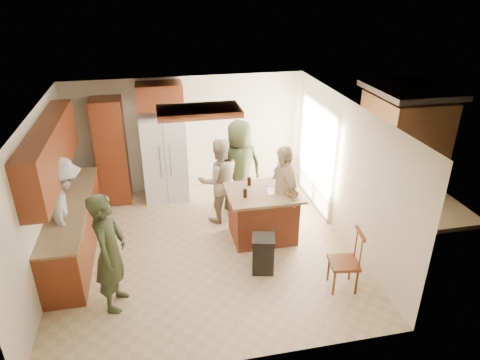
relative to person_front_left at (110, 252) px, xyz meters
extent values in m
plane|color=tan|center=(1.45, 1.12, -0.90)|extent=(5.00, 5.00, 0.00)
plane|color=white|center=(1.45, 1.12, 1.60)|extent=(5.00, 5.00, 0.00)
plane|color=beige|center=(1.45, 3.62, 0.35)|extent=(5.00, 0.00, 5.00)
plane|color=beige|center=(1.45, -1.38, 0.35)|extent=(5.00, 0.00, 5.00)
plane|color=beige|center=(-1.05, 1.12, 0.35)|extent=(0.00, 5.00, 5.00)
plane|color=beige|center=(3.95, 1.12, 0.35)|extent=(0.00, 5.00, 5.00)
cube|color=white|center=(3.93, 2.32, 0.15)|extent=(0.02, 1.60, 2.10)
cube|color=white|center=(3.91, 2.32, 0.15)|extent=(0.08, 1.72, 2.10)
cube|color=maroon|center=(1.45, 1.32, 1.54)|extent=(1.30, 0.70, 0.10)
cube|color=white|center=(1.45, 1.32, 1.48)|extent=(1.10, 0.50, 0.02)
cube|color=olive|center=(5.45, 2.32, -0.95)|extent=(3.00, 3.00, 0.10)
cube|color=#593319|center=(6.15, 2.92, 0.10)|extent=(1.40, 1.60, 2.00)
imported|color=#2F3720|center=(0.00, 0.00, 0.00)|extent=(0.62, 0.75, 1.80)
imported|color=tan|center=(1.87, 2.06, -0.06)|extent=(0.87, 0.59, 1.68)
imported|color=#2D361F|center=(2.32, 2.36, 0.04)|extent=(1.00, 0.73, 1.89)
imported|color=tan|center=(2.90, 1.31, -0.03)|extent=(0.61, 1.06, 1.75)
imported|color=gray|center=(-0.77, 1.28, 0.02)|extent=(0.78, 1.28, 1.85)
cube|color=maroon|center=(-0.75, 1.52, -0.46)|extent=(0.60, 3.00, 0.88)
cube|color=#846B4C|center=(-0.75, 1.52, 0.00)|extent=(0.64, 3.00, 0.04)
cube|color=maroon|center=(-0.87, 1.52, 0.97)|extent=(0.35, 3.00, 0.85)
cube|color=maroon|center=(-0.15, 3.32, 0.20)|extent=(0.60, 0.60, 2.20)
cube|color=maroon|center=(0.90, 3.32, 1.30)|extent=(0.90, 0.60, 0.50)
cube|color=white|center=(0.90, 3.24, 0.00)|extent=(0.90, 0.72, 1.80)
cube|color=gray|center=(0.90, 2.87, 0.00)|extent=(0.01, 0.01, 1.71)
cylinder|color=silver|center=(0.80, 2.85, 0.09)|extent=(0.02, 0.02, 0.70)
cylinder|color=silver|center=(1.00, 2.85, 0.09)|extent=(0.02, 0.02, 0.70)
cube|color=#A5482A|center=(2.52, 1.28, -0.46)|extent=(1.10, 0.85, 0.88)
cube|color=#8F7252|center=(2.52, 1.28, 0.00)|extent=(1.28, 1.03, 0.05)
cube|color=silver|center=(2.77, 1.23, 0.04)|extent=(0.42, 0.35, 0.02)
imported|color=brown|center=(2.97, 1.03, 0.05)|extent=(0.28, 0.28, 0.05)
cylinder|color=black|center=(2.17, 1.15, 0.10)|extent=(0.07, 0.07, 0.15)
cylinder|color=black|center=(2.34, 1.58, 0.10)|extent=(0.07, 0.07, 0.15)
cylinder|color=black|center=(3.05, 1.52, 0.10)|extent=(0.07, 0.07, 0.15)
cube|color=black|center=(2.28, 0.33, -0.63)|extent=(0.41, 0.41, 0.55)
cube|color=black|center=(2.28, 0.33, -0.31)|extent=(0.44, 0.44, 0.08)
cube|color=maroon|center=(3.36, -0.33, -0.45)|extent=(0.48, 0.48, 0.05)
cylinder|color=maroon|center=(3.17, -0.47, -0.68)|extent=(0.04, 0.04, 0.44)
cylinder|color=maroon|center=(3.50, -0.52, -0.68)|extent=(0.04, 0.04, 0.44)
cylinder|color=maroon|center=(3.22, -0.14, -0.68)|extent=(0.04, 0.04, 0.44)
cylinder|color=maroon|center=(3.56, -0.19, -0.68)|extent=(0.04, 0.04, 0.44)
cube|color=maroon|center=(3.55, -0.36, 0.07)|extent=(0.10, 0.40, 0.05)
cylinder|color=maroon|center=(3.53, -0.48, -0.18)|extent=(0.03, 0.03, 0.50)
cylinder|color=maroon|center=(3.57, -0.24, -0.18)|extent=(0.03, 0.03, 0.50)
camera|label=1|loc=(0.76, -5.14, 3.46)|focal=32.00mm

